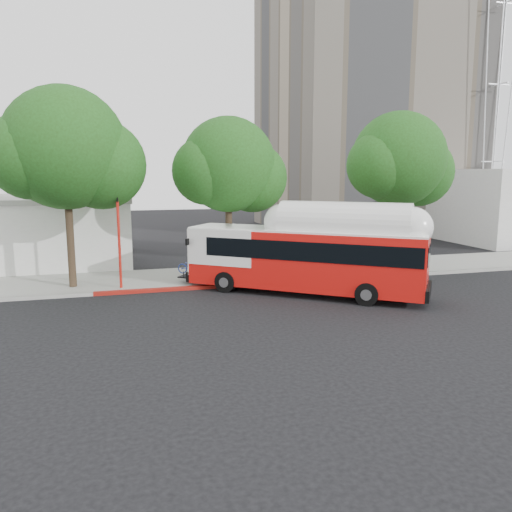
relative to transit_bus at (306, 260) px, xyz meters
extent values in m
plane|color=black|center=(-1.71, -1.54, -1.65)|extent=(120.00, 120.00, 0.00)
cube|color=gray|center=(-1.71, 4.96, -1.57)|extent=(60.00, 5.00, 0.15)
cube|color=gray|center=(-1.71, 2.36, -1.57)|extent=(60.00, 0.30, 0.15)
cube|color=maroon|center=(-4.71, 2.36, -1.57)|extent=(10.00, 0.32, 0.16)
cylinder|color=#2D2116|center=(-10.71, 3.96, 1.39)|extent=(0.36, 0.36, 6.08)
sphere|color=#1E4413|center=(-10.71, 3.96, 5.19)|extent=(5.80, 5.80, 5.80)
sphere|color=#1E4413|center=(-9.12, 4.16, 4.43)|extent=(4.35, 4.35, 4.35)
cylinder|color=#2D2116|center=(-2.71, 4.46, 1.07)|extent=(0.36, 0.36, 5.44)
sphere|color=#1E4413|center=(-2.71, 4.46, 4.47)|extent=(5.00, 5.00, 5.00)
sphere|color=#1E4413|center=(-1.34, 4.66, 3.79)|extent=(3.75, 3.75, 3.75)
cylinder|color=#2D2116|center=(7.29, 4.26, 1.23)|extent=(0.36, 0.36, 5.76)
sphere|color=#1E4413|center=(7.29, 4.26, 4.83)|extent=(5.40, 5.40, 5.40)
sphere|color=#1E4413|center=(8.77, 4.46, 4.11)|extent=(4.05, 4.05, 4.05)
cube|color=gray|center=(16.29, 26.46, 15.85)|extent=(18.00, 18.00, 35.00)
cube|color=red|center=(-0.07, 0.05, 0.01)|extent=(10.27, 8.61, 2.68)
cube|color=black|center=(0.30, -0.23, 0.57)|extent=(9.42, 7.98, 0.88)
cube|color=white|center=(-0.07, 0.05, 1.39)|extent=(10.23, 8.55, 0.09)
cube|color=white|center=(1.40, -1.07, 1.63)|extent=(5.82, 5.04, 0.51)
cube|color=black|center=(-4.88, 3.71, -1.19)|extent=(1.59, 1.77, 0.06)
imported|color=navy|center=(-4.88, 3.71, -0.74)|extent=(1.40, 1.60, 0.83)
cylinder|color=red|center=(-8.43, 3.02, 0.52)|extent=(0.13, 0.13, 4.33)
cube|color=black|center=(-8.43, 3.02, 2.79)|extent=(0.05, 0.43, 0.27)
camera|label=1|loc=(-8.50, -21.62, 4.00)|focal=35.00mm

